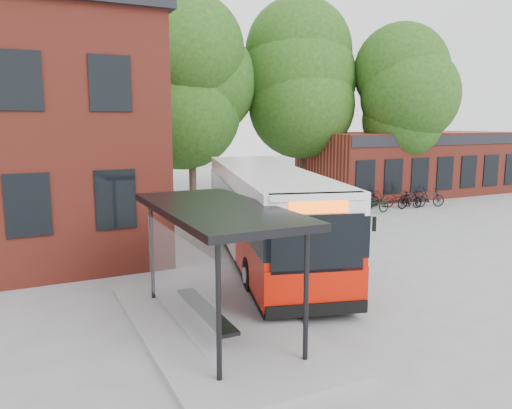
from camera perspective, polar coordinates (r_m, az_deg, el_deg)
name	(u,v)px	position (r m, az deg, el deg)	size (l,w,h in m)	color
ground	(351,288)	(14.75, 10.86, -9.32)	(100.00, 100.00, 0.00)	gray
shop_row	(410,163)	(34.48, 17.17, 4.57)	(14.00, 6.20, 4.00)	maroon
bus_shelter	(217,268)	(11.36, -4.44, -7.24)	(3.60, 7.00, 2.90)	black
bike_rail	(380,205)	(27.95, 13.94, -0.10)	(5.20, 0.10, 0.38)	black
tree_0	(64,105)	(27.26, -21.05, 10.53)	(7.92, 7.92, 11.00)	#1C3F10
tree_1	(191,113)	(29.69, -7.40, 10.36)	(7.92, 7.92, 10.40)	#1C3F10
tree_2	(304,108)	(31.74, 5.48, 10.88)	(7.92, 7.92, 11.00)	#1C3F10
tree_3	(410,122)	(31.55, 17.20, 8.95)	(7.04, 7.04, 9.28)	#1C3F10
city_bus	(265,213)	(17.29, 1.02, -1.03)	(2.61, 12.24, 3.11)	red
bicycle_0	(354,204)	(26.29, 11.16, 0.07)	(0.65, 1.86, 0.98)	#092350
bicycle_1	(364,200)	(27.38, 12.27, 0.46)	(0.48, 1.71, 1.03)	black
bicycle_2	(374,204)	(26.46, 13.37, 0.07)	(0.66, 1.89, 0.99)	black
bicycle_3	(363,200)	(28.00, 12.08, 0.51)	(0.42, 1.47, 0.88)	black
bicycle_4	(370,199)	(28.11, 12.89, 0.56)	(0.62, 1.77, 0.93)	black
bicycle_5	(410,200)	(28.40, 17.19, 0.49)	(0.45, 1.59, 0.95)	black
bicycle_6	(398,199)	(28.78, 15.94, 0.59)	(0.58, 1.68, 0.88)	#3A080E
bicycle_7	(430,197)	(29.25, 19.22, 0.77)	(0.51, 1.80, 1.08)	black
bicycle_extra_0	(415,195)	(30.64, 17.71, 1.07)	(0.62, 1.77, 0.93)	#222227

